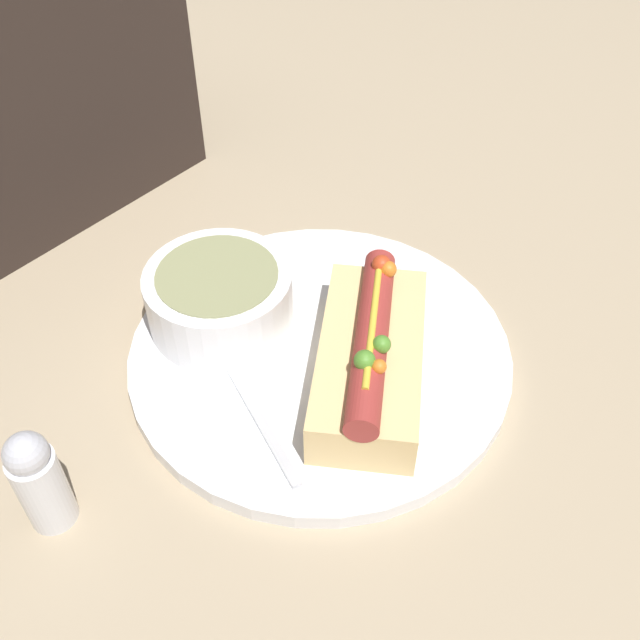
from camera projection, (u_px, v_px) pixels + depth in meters
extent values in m
plane|color=tan|center=(320.00, 360.00, 0.58)|extent=(4.00, 4.00, 0.00)
cylinder|color=white|center=(320.00, 354.00, 0.58)|extent=(0.29, 0.29, 0.01)
cube|color=#E5C17F|center=(374.00, 357.00, 0.54)|extent=(0.18, 0.15, 0.04)
cylinder|color=#9E332D|center=(376.00, 333.00, 0.52)|extent=(0.15, 0.11, 0.02)
sphere|color=orange|center=(379.00, 367.00, 0.49)|extent=(0.01, 0.01, 0.01)
sphere|color=#C63F1E|center=(381.00, 265.00, 0.56)|extent=(0.01, 0.01, 0.01)
sphere|color=#518C2D|center=(382.00, 344.00, 0.50)|extent=(0.01, 0.01, 0.01)
sphere|color=#518C2D|center=(365.00, 361.00, 0.49)|extent=(0.01, 0.01, 0.01)
sphere|color=orange|center=(388.00, 269.00, 0.55)|extent=(0.01, 0.01, 0.01)
sphere|color=#387A28|center=(385.00, 268.00, 0.55)|extent=(0.01, 0.01, 0.01)
cylinder|color=gold|center=(377.00, 322.00, 0.51)|extent=(0.10, 0.07, 0.01)
cylinder|color=white|center=(220.00, 298.00, 0.58)|extent=(0.11, 0.11, 0.05)
cylinder|color=#8C8E60|center=(217.00, 278.00, 0.56)|extent=(0.09, 0.09, 0.01)
cube|color=#B7B7BC|center=(260.00, 419.00, 0.52)|extent=(0.05, 0.12, 0.00)
ellipsoid|color=#B7B7BC|center=(217.00, 342.00, 0.57)|extent=(0.04, 0.04, 0.01)
cylinder|color=silver|center=(43.00, 489.00, 0.46)|extent=(0.03, 0.03, 0.06)
sphere|color=silver|center=(26.00, 454.00, 0.44)|extent=(0.03, 0.03, 0.03)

